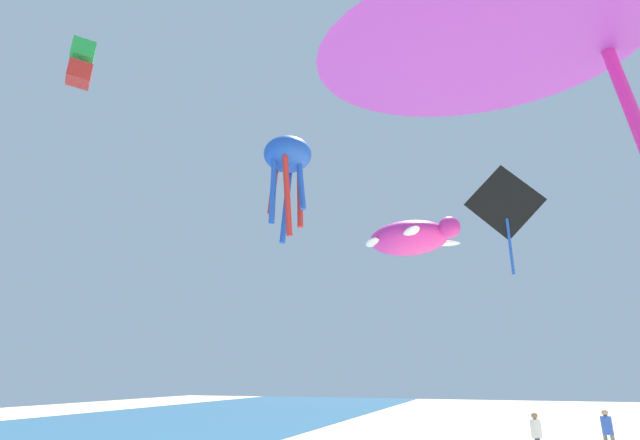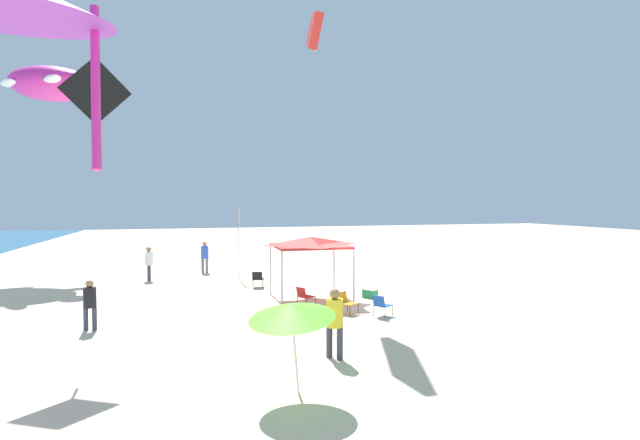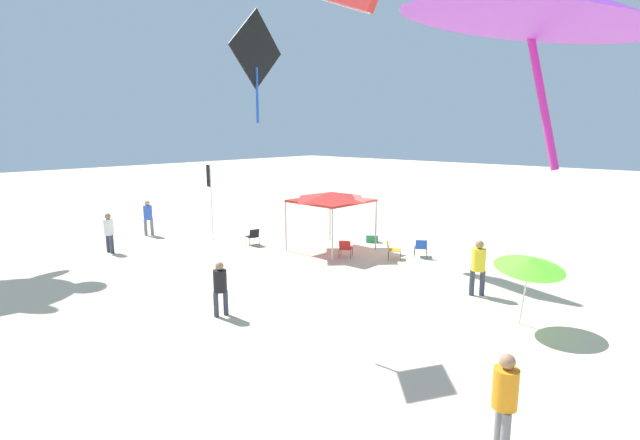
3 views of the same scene
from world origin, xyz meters
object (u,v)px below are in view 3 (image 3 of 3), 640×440
(person_far_stroller, at_px, (505,395))
(beach_umbrella, at_px, (530,263))
(folding_chair_left_of_tent, at_px, (421,247))
(person_beachcomber, at_px, (109,230))
(folding_chair_near_cooler, at_px, (253,235))
(canopy_tent, at_px, (331,197))
(kite_diamond_black, at_px, (256,54))
(person_kite_handler, at_px, (148,215))
(folding_chair_facing_ocean, at_px, (392,248))
(person_near_umbrella, at_px, (478,263))
(banner_flag, at_px, (211,194))
(folding_chair_right_of_tent, at_px, (345,247))
(person_watching_sky, at_px, (220,284))
(cooler_box, at_px, (372,238))

(person_far_stroller, bearing_deg, beach_umbrella, 155.75)
(folding_chair_left_of_tent, distance_m, person_beachcomber, 14.08)
(beach_umbrella, bearing_deg, folding_chair_near_cooler, -5.45)
(canopy_tent, bearing_deg, kite_diamond_black, 117.80)
(person_kite_handler, distance_m, kite_diamond_black, 15.27)
(canopy_tent, relative_size, person_kite_handler, 1.67)
(folding_chair_facing_ocean, bearing_deg, folding_chair_left_of_tent, -68.09)
(folding_chair_near_cooler, distance_m, person_kite_handler, 6.26)
(beach_umbrella, xyz_separation_m, person_near_umbrella, (2.19, -1.68, -0.77))
(banner_flag, distance_m, kite_diamond_black, 12.50)
(folding_chair_near_cooler, bearing_deg, person_beachcomber, -18.64)
(folding_chair_right_of_tent, height_order, person_near_umbrella, person_near_umbrella)
(folding_chair_near_cooler, bearing_deg, folding_chair_left_of_tent, 131.90)
(person_watching_sky, distance_m, person_beachcomber, 10.05)
(banner_flag, bearing_deg, folding_chair_near_cooler, -165.18)
(folding_chair_right_of_tent, height_order, cooler_box, folding_chair_right_of_tent)
(person_watching_sky, height_order, person_near_umbrella, person_near_umbrella)
(folding_chair_near_cooler, distance_m, folding_chair_left_of_tent, 8.04)
(person_beachcomber, bearing_deg, beach_umbrella, 6.35)
(folding_chair_facing_ocean, xyz_separation_m, person_watching_sky, (0.16, 8.92, 0.51))
(kite_diamond_black, bearing_deg, banner_flag, 51.93)
(folding_chair_near_cooler, relative_size, banner_flag, 0.21)
(canopy_tent, height_order, folding_chair_near_cooler, canopy_tent)
(folding_chair_left_of_tent, height_order, person_watching_sky, person_watching_sky)
(beach_umbrella, distance_m, folding_chair_near_cooler, 13.55)
(canopy_tent, xyz_separation_m, cooler_box, (-0.45, -2.63, -2.30))
(person_near_umbrella, distance_m, kite_diamond_black, 9.74)
(person_watching_sky, bearing_deg, cooler_box, -148.16)
(person_kite_handler, bearing_deg, person_near_umbrella, -35.87)
(cooler_box, bearing_deg, banner_flag, 38.42)
(person_far_stroller, height_order, person_kite_handler, person_kite_handler)
(cooler_box, bearing_deg, person_kite_handler, 34.76)
(beach_umbrella, height_order, folding_chair_left_of_tent, beach_umbrella)
(person_watching_sky, height_order, person_beachcomber, person_beachcomber)
(beach_umbrella, relative_size, folding_chair_right_of_tent, 2.76)
(cooler_box, distance_m, person_watching_sky, 11.20)
(folding_chair_facing_ocean, distance_m, person_watching_sky, 8.93)
(beach_umbrella, distance_m, person_near_umbrella, 2.87)
(banner_flag, relative_size, person_far_stroller, 2.16)
(canopy_tent, xyz_separation_m, person_near_umbrella, (-7.73, 1.38, -1.38))
(beach_umbrella, distance_m, folding_chair_facing_ocean, 8.01)
(folding_chair_facing_ocean, xyz_separation_m, person_far_stroller, (-8.55, 9.36, 0.59))
(folding_chair_facing_ocean, bearing_deg, folding_chair_near_cooler, 77.88)
(canopy_tent, xyz_separation_m, person_beachcomber, (7.18, 7.13, -1.43))
(folding_chair_facing_ocean, xyz_separation_m, person_near_umbrella, (-4.77, 2.00, 0.65))
(folding_chair_near_cooler, xyz_separation_m, person_beachcomber, (3.69, 5.35, 0.60))
(canopy_tent, height_order, folding_chair_left_of_tent, canopy_tent)
(cooler_box, height_order, person_kite_handler, person_kite_handler)
(person_watching_sky, bearing_deg, folding_chair_facing_ocean, -161.31)
(folding_chair_facing_ocean, distance_m, kite_diamond_black, 11.02)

